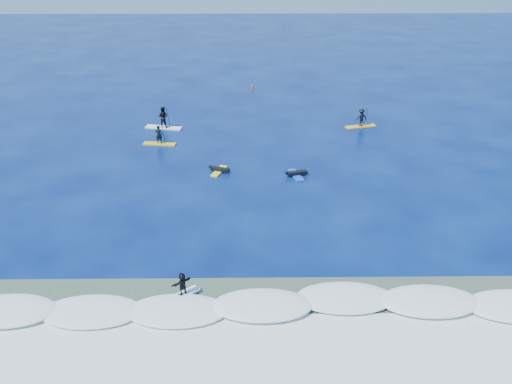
{
  "coord_description": "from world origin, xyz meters",
  "views": [
    {
      "loc": [
        0.44,
        -31.93,
        16.83
      ],
      "look_at": [
        0.84,
        1.38,
        0.6
      ],
      "focal_mm": 40.0,
      "sensor_mm": 36.0,
      "label": 1
    }
  ],
  "objects_px": {
    "sup_paddler_center": "(163,119)",
    "prone_paddler_near": "(219,170)",
    "prone_paddler_far": "(296,174)",
    "wave_surfer": "(182,285)",
    "marker_buoy": "(252,87)",
    "sup_paddler_left": "(159,138)",
    "sup_paddler_right": "(361,119)"
  },
  "relations": [
    {
      "from": "sup_paddler_center",
      "to": "prone_paddler_near",
      "type": "height_order",
      "value": "sup_paddler_center"
    },
    {
      "from": "prone_paddler_far",
      "to": "wave_surfer",
      "type": "height_order",
      "value": "wave_surfer"
    },
    {
      "from": "sup_paddler_center",
      "to": "marker_buoy",
      "type": "bearing_deg",
      "value": 69.86
    },
    {
      "from": "sup_paddler_center",
      "to": "prone_paddler_near",
      "type": "distance_m",
      "value": 10.91
    },
    {
      "from": "sup_paddler_left",
      "to": "sup_paddler_center",
      "type": "bearing_deg",
      "value": 101.02
    },
    {
      "from": "sup_paddler_right",
      "to": "wave_surfer",
      "type": "bearing_deg",
      "value": -133.16
    },
    {
      "from": "prone_paddler_near",
      "to": "sup_paddler_right",
      "type": "bearing_deg",
      "value": -31.67
    },
    {
      "from": "sup_paddler_center",
      "to": "marker_buoy",
      "type": "height_order",
      "value": "sup_paddler_center"
    },
    {
      "from": "sup_paddler_right",
      "to": "sup_paddler_left",
      "type": "bearing_deg",
      "value": 177.97
    },
    {
      "from": "sup_paddler_left",
      "to": "prone_paddler_far",
      "type": "height_order",
      "value": "sup_paddler_left"
    },
    {
      "from": "sup_paddler_left",
      "to": "marker_buoy",
      "type": "height_order",
      "value": "sup_paddler_left"
    },
    {
      "from": "sup_paddler_left",
      "to": "sup_paddler_center",
      "type": "relative_size",
      "value": 0.82
    },
    {
      "from": "sup_paddler_center",
      "to": "marker_buoy",
      "type": "xyz_separation_m",
      "value": [
        7.86,
        12.26,
        -0.58
      ]
    },
    {
      "from": "prone_paddler_far",
      "to": "marker_buoy",
      "type": "bearing_deg",
      "value": -7.37
    },
    {
      "from": "prone_paddler_near",
      "to": "prone_paddler_far",
      "type": "height_order",
      "value": "prone_paddler_far"
    },
    {
      "from": "wave_surfer",
      "to": "sup_paddler_right",
      "type": "bearing_deg",
      "value": 21.24
    },
    {
      "from": "sup_paddler_left",
      "to": "sup_paddler_right",
      "type": "height_order",
      "value": "sup_paddler_right"
    },
    {
      "from": "sup_paddler_left",
      "to": "sup_paddler_right",
      "type": "xyz_separation_m",
      "value": [
        17.14,
        4.05,
        0.16
      ]
    },
    {
      "from": "sup_paddler_center",
      "to": "prone_paddler_near",
      "type": "xyz_separation_m",
      "value": [
        5.3,
        -9.51,
        -0.7
      ]
    },
    {
      "from": "sup_paddler_right",
      "to": "prone_paddler_far",
      "type": "distance_m",
      "value": 12.25
    },
    {
      "from": "prone_paddler_near",
      "to": "wave_surfer",
      "type": "xyz_separation_m",
      "value": [
        -1.04,
        -15.18,
        0.6
      ]
    },
    {
      "from": "sup_paddler_center",
      "to": "sup_paddler_right",
      "type": "distance_m",
      "value": 17.34
    },
    {
      "from": "sup_paddler_right",
      "to": "prone_paddler_near",
      "type": "relative_size",
      "value": 1.36
    },
    {
      "from": "prone_paddler_near",
      "to": "sup_paddler_center",
      "type": "bearing_deg",
      "value": 48.87
    },
    {
      "from": "prone_paddler_far",
      "to": "sup_paddler_left",
      "type": "bearing_deg",
      "value": 44.39
    },
    {
      "from": "prone_paddler_far",
      "to": "marker_buoy",
      "type": "relative_size",
      "value": 3.64
    },
    {
      "from": "wave_surfer",
      "to": "prone_paddler_near",
      "type": "bearing_deg",
      "value": 45.13
    },
    {
      "from": "sup_paddler_right",
      "to": "marker_buoy",
      "type": "relative_size",
      "value": 4.68
    },
    {
      "from": "marker_buoy",
      "to": "prone_paddler_near",
      "type": "bearing_deg",
      "value": -96.71
    },
    {
      "from": "wave_surfer",
      "to": "sup_paddler_center",
      "type": "bearing_deg",
      "value": 58.83
    },
    {
      "from": "sup_paddler_left",
      "to": "sup_paddler_center",
      "type": "xyz_separation_m",
      "value": [
        -0.2,
        3.96,
        0.26
      ]
    },
    {
      "from": "sup_paddler_right",
      "to": "prone_paddler_near",
      "type": "xyz_separation_m",
      "value": [
        -12.04,
        -9.6,
        -0.6
      ]
    }
  ]
}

